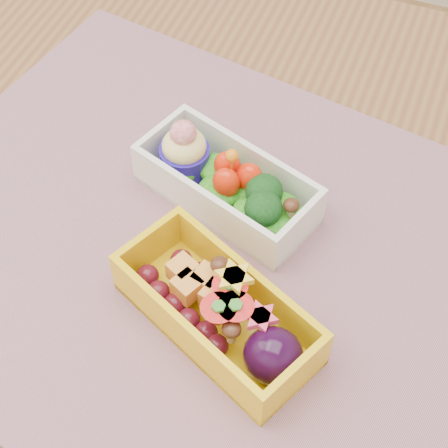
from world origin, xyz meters
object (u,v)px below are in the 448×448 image
(table, at_px, (227,330))
(bento_white, at_px, (226,183))
(placemat, at_px, (213,254))
(bento_yellow, at_px, (221,312))

(table, distance_m, bento_white, 0.14)
(placemat, bearing_deg, table, -29.26)
(placemat, distance_m, bento_white, 0.06)
(table, height_order, placemat, placemat)
(table, bearing_deg, bento_white, 111.59)
(placemat, xyz_separation_m, bento_white, (-0.01, 0.06, 0.02))
(bento_white, bearing_deg, placemat, -60.50)
(table, xyz_separation_m, placemat, (-0.02, 0.01, 0.10))
(placemat, height_order, bento_yellow, bento_yellow)
(bento_yellow, bearing_deg, table, 130.59)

